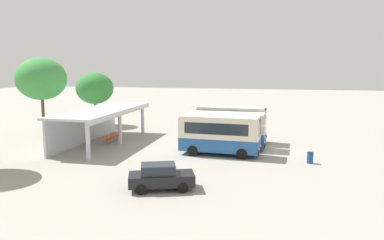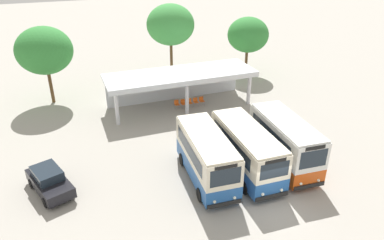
{
  "view_description": "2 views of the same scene",
  "coord_description": "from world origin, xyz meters",
  "px_view_note": "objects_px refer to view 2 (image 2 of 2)",
  "views": [
    {
      "loc": [
        -34.13,
        -0.56,
        7.64
      ],
      "look_at": [
        1.35,
        7.36,
        2.34
      ],
      "focal_mm": 35.1,
      "sensor_mm": 36.0,
      "label": 1
    },
    {
      "loc": [
        -10.69,
        -14.52,
        14.56
      ],
      "look_at": [
        -2.29,
        7.98,
        2.51
      ],
      "focal_mm": 33.73,
      "sensor_mm": 36.0,
      "label": 2
    }
  ],
  "objects_px": {
    "waiting_chair_end_by_column": "(177,104)",
    "waiting_chair_fourth_seat": "(196,101)",
    "waiting_chair_middle_seat": "(190,102)",
    "city_bus_second_in_row": "(247,149)",
    "parked_car_flank": "(49,181)",
    "city_bus_nearest_orange": "(206,155)",
    "waiting_chair_fifth_seat": "(202,100)",
    "waiting_chair_second_from_end": "(183,103)",
    "city_bus_middle_cream": "(285,141)"
  },
  "relations": [
    {
      "from": "city_bus_nearest_orange",
      "to": "waiting_chair_fifth_seat",
      "type": "xyz_separation_m",
      "value": [
        4.24,
        11.42,
        -1.33
      ]
    },
    {
      "from": "city_bus_second_in_row",
      "to": "city_bus_middle_cream",
      "type": "distance_m",
      "value": 2.91
    },
    {
      "from": "waiting_chair_middle_seat",
      "to": "parked_car_flank",
      "type": "bearing_deg",
      "value": -144.58
    },
    {
      "from": "parked_car_flank",
      "to": "waiting_chair_end_by_column",
      "type": "relative_size",
      "value": 5.09
    },
    {
      "from": "city_bus_middle_cream",
      "to": "parked_car_flank",
      "type": "relative_size",
      "value": 1.59
    },
    {
      "from": "city_bus_middle_cream",
      "to": "waiting_chair_second_from_end",
      "type": "relative_size",
      "value": 8.11
    },
    {
      "from": "waiting_chair_second_from_end",
      "to": "waiting_chair_fourth_seat",
      "type": "bearing_deg",
      "value": -2.76
    },
    {
      "from": "waiting_chair_end_by_column",
      "to": "city_bus_second_in_row",
      "type": "bearing_deg",
      "value": -84.2
    },
    {
      "from": "city_bus_second_in_row",
      "to": "parked_car_flank",
      "type": "distance_m",
      "value": 13.04
    },
    {
      "from": "waiting_chair_second_from_end",
      "to": "city_bus_middle_cream",
      "type": "bearing_deg",
      "value": -73.63
    },
    {
      "from": "city_bus_nearest_orange",
      "to": "city_bus_second_in_row",
      "type": "bearing_deg",
      "value": -3.01
    },
    {
      "from": "city_bus_nearest_orange",
      "to": "waiting_chair_fifth_seat",
      "type": "distance_m",
      "value": 12.25
    },
    {
      "from": "waiting_chair_end_by_column",
      "to": "waiting_chair_second_from_end",
      "type": "relative_size",
      "value": 1.0
    },
    {
      "from": "city_bus_second_in_row",
      "to": "waiting_chair_end_by_column",
      "type": "bearing_deg",
      "value": 95.8
    },
    {
      "from": "parked_car_flank",
      "to": "waiting_chair_middle_seat",
      "type": "xyz_separation_m",
      "value": [
        12.86,
        9.15,
        -0.3
      ]
    },
    {
      "from": "city_bus_nearest_orange",
      "to": "waiting_chair_end_by_column",
      "type": "distance_m",
      "value": 11.69
    },
    {
      "from": "city_bus_nearest_orange",
      "to": "waiting_chair_fourth_seat",
      "type": "xyz_separation_m",
      "value": [
        3.61,
        11.38,
        -1.33
      ]
    },
    {
      "from": "city_bus_nearest_orange",
      "to": "waiting_chair_middle_seat",
      "type": "bearing_deg",
      "value": 75.32
    },
    {
      "from": "waiting_chair_second_from_end",
      "to": "waiting_chair_middle_seat",
      "type": "relative_size",
      "value": 1.0
    },
    {
      "from": "waiting_chair_middle_seat",
      "to": "city_bus_nearest_orange",
      "type": "bearing_deg",
      "value": -104.68
    },
    {
      "from": "city_bus_nearest_orange",
      "to": "city_bus_middle_cream",
      "type": "xyz_separation_m",
      "value": [
        5.8,
        -0.31,
        0.09
      ]
    },
    {
      "from": "city_bus_nearest_orange",
      "to": "parked_car_flank",
      "type": "distance_m",
      "value": 10.18
    },
    {
      "from": "waiting_chair_end_by_column",
      "to": "waiting_chair_fourth_seat",
      "type": "height_order",
      "value": "same"
    },
    {
      "from": "waiting_chair_end_by_column",
      "to": "waiting_chair_middle_seat",
      "type": "distance_m",
      "value": 1.27
    },
    {
      "from": "city_bus_second_in_row",
      "to": "waiting_chair_fifth_seat",
      "type": "bearing_deg",
      "value": 83.38
    },
    {
      "from": "city_bus_second_in_row",
      "to": "waiting_chair_middle_seat",
      "type": "bearing_deg",
      "value": 89.6
    },
    {
      "from": "city_bus_middle_cream",
      "to": "waiting_chair_end_by_column",
      "type": "bearing_deg",
      "value": 109.09
    },
    {
      "from": "city_bus_second_in_row",
      "to": "parked_car_flank",
      "type": "bearing_deg",
      "value": 169.42
    },
    {
      "from": "parked_car_flank",
      "to": "waiting_chair_end_by_column",
      "type": "bearing_deg",
      "value": 38.57
    },
    {
      "from": "waiting_chair_middle_seat",
      "to": "waiting_chair_fourth_seat",
      "type": "distance_m",
      "value": 0.63
    },
    {
      "from": "waiting_chair_end_by_column",
      "to": "waiting_chair_middle_seat",
      "type": "bearing_deg",
      "value": -4.61
    },
    {
      "from": "waiting_chair_end_by_column",
      "to": "city_bus_middle_cream",
      "type": "bearing_deg",
      "value": -70.91
    },
    {
      "from": "waiting_chair_fifth_seat",
      "to": "waiting_chair_second_from_end",
      "type": "bearing_deg",
      "value": 179.33
    },
    {
      "from": "waiting_chair_fourth_seat",
      "to": "waiting_chair_middle_seat",
      "type": "bearing_deg",
      "value": 179.31
    },
    {
      "from": "parked_car_flank",
      "to": "waiting_chair_end_by_column",
      "type": "xyz_separation_m",
      "value": [
        11.6,
        9.25,
        -0.3
      ]
    },
    {
      "from": "city_bus_middle_cream",
      "to": "waiting_chair_fourth_seat",
      "type": "bearing_deg",
      "value": 100.61
    },
    {
      "from": "city_bus_middle_cream",
      "to": "waiting_chair_end_by_column",
      "type": "distance_m",
      "value": 12.56
    },
    {
      "from": "city_bus_second_in_row",
      "to": "waiting_chair_fourth_seat",
      "type": "xyz_separation_m",
      "value": [
        0.71,
        11.53,
        -1.3
      ]
    },
    {
      "from": "city_bus_nearest_orange",
      "to": "waiting_chair_middle_seat",
      "type": "xyz_separation_m",
      "value": [
        2.98,
        11.38,
        -1.33
      ]
    },
    {
      "from": "city_bus_second_in_row",
      "to": "waiting_chair_second_from_end",
      "type": "distance_m",
      "value": 11.68
    },
    {
      "from": "city_bus_nearest_orange",
      "to": "city_bus_second_in_row",
      "type": "height_order",
      "value": "city_bus_nearest_orange"
    },
    {
      "from": "city_bus_nearest_orange",
      "to": "waiting_chair_second_from_end",
      "type": "xyz_separation_m",
      "value": [
        2.35,
        11.44,
        -1.33
      ]
    },
    {
      "from": "parked_car_flank",
      "to": "city_bus_second_in_row",
      "type": "bearing_deg",
      "value": -10.58
    },
    {
      "from": "waiting_chair_second_from_end",
      "to": "waiting_chair_end_by_column",
      "type": "bearing_deg",
      "value": 175.61
    },
    {
      "from": "waiting_chair_fourth_seat",
      "to": "city_bus_nearest_orange",
      "type": "bearing_deg",
      "value": -107.62
    },
    {
      "from": "city_bus_middle_cream",
      "to": "city_bus_nearest_orange",
      "type": "bearing_deg",
      "value": 176.94
    },
    {
      "from": "parked_car_flank",
      "to": "waiting_chair_second_from_end",
      "type": "height_order",
      "value": "parked_car_flank"
    },
    {
      "from": "city_bus_nearest_orange",
      "to": "waiting_chair_second_from_end",
      "type": "bearing_deg",
      "value": 78.39
    },
    {
      "from": "city_bus_second_in_row",
      "to": "waiting_chair_fourth_seat",
      "type": "relative_size",
      "value": 8.54
    },
    {
      "from": "city_bus_nearest_orange",
      "to": "waiting_chair_fifth_seat",
      "type": "bearing_deg",
      "value": 69.6
    }
  ]
}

